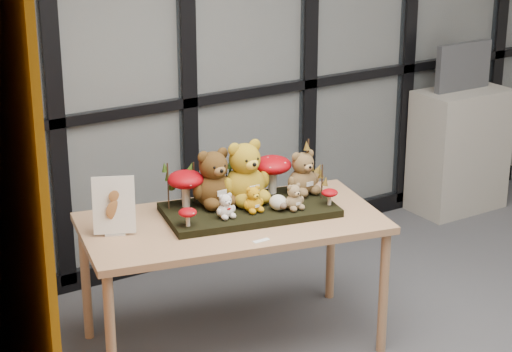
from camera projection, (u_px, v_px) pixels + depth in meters
glass_partition at (251, 35)px, 5.75m from camera, size 4.90×0.06×2.78m
display_table at (232, 232)px, 4.75m from camera, size 1.66×1.08×0.72m
diorama_tray at (249, 210)px, 4.81m from camera, size 0.95×0.62×0.04m
bear_pooh_yellow at (244, 168)px, 4.82m from camera, size 0.33×0.31×0.36m
bear_brown_medium at (213, 174)px, 4.78m from camera, size 0.30×0.28×0.33m
bear_tan_back at (303, 170)px, 4.95m from camera, size 0.23×0.22×0.26m
bear_small_yellow at (253, 198)px, 4.71m from camera, size 0.13×0.13×0.15m
bear_white_bow at (225, 204)px, 4.64m from camera, size 0.13×0.12×0.14m
bear_beige_small at (294, 195)px, 4.75m from camera, size 0.14×0.13×0.15m
plush_cream_hedgehog at (278, 202)px, 4.75m from camera, size 0.08×0.07×0.09m
mushroom_back_left at (186, 187)px, 4.77m from camera, size 0.19×0.19×0.21m
mushroom_back_right at (272, 173)px, 4.96m from camera, size 0.20×0.20×0.23m
mushroom_front_left at (188, 216)px, 4.54m from camera, size 0.09×0.09×0.10m
mushroom_front_right at (330, 196)px, 4.81m from camera, size 0.09×0.09×0.10m
sprig_green_far_left at (168, 186)px, 4.74m from camera, size 0.05×0.05×0.25m
sprig_green_mid_left at (194, 182)px, 4.83m from camera, size 0.05×0.05×0.22m
sprig_dry_far_right at (308, 166)px, 4.96m from camera, size 0.05×0.05×0.30m
sprig_dry_mid_right at (322, 182)px, 4.89m from camera, size 0.05×0.05×0.19m
sprig_green_centre at (227, 179)px, 4.90m from camera, size 0.05×0.05×0.20m
sign_holder at (114, 208)px, 4.51m from camera, size 0.21×0.14×0.29m
label_card at (261, 241)px, 4.48m from camera, size 0.09×0.03×0.00m
cabinet at (459, 150)px, 6.72m from camera, size 0.67×0.39×0.89m
monitor at (463, 66)px, 6.53m from camera, size 0.48×0.05×0.34m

